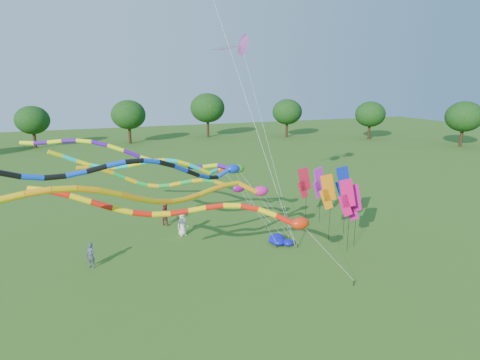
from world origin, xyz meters
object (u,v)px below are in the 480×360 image
object	(u,v)px
tube_kite_orange	(188,193)
blue_nylon_heap	(278,240)
person_b	(91,255)
tube_kite_red	(206,212)
person_c	(165,214)
person_a	(183,224)

from	to	relation	value
tube_kite_orange	blue_nylon_heap	xyz separation A→B (m)	(7.02, 3.77, -5.04)
tube_kite_orange	person_b	bearing A→B (deg)	119.93
tube_kite_red	tube_kite_orange	xyz separation A→B (m)	(-0.71, 0.90, 0.82)
tube_kite_orange	blue_nylon_heap	size ratio (longest dim) A/B	8.66
person_b	person_c	world-z (taller)	person_c
person_b	tube_kite_red	bearing A→B (deg)	-3.09
tube_kite_orange	tube_kite_red	bearing A→B (deg)	-70.04
blue_nylon_heap	person_a	bearing A→B (deg)	146.82
tube_kite_orange	person_a	distance (m)	8.84
tube_kite_red	blue_nylon_heap	distance (m)	8.91
blue_nylon_heap	tube_kite_red	bearing A→B (deg)	-143.45
person_a	tube_kite_red	bearing A→B (deg)	-106.30
person_a	blue_nylon_heap	bearing A→B (deg)	-45.40
tube_kite_red	person_b	distance (m)	8.55
tube_kite_red	person_b	world-z (taller)	tube_kite_red
tube_kite_red	person_a	xyz separation A→B (m)	(0.60, 8.41, -3.65)
blue_nylon_heap	person_c	distance (m)	9.06
person_a	person_b	xyz separation A→B (m)	(-6.20, -3.10, -0.04)
person_a	person_c	size ratio (longest dim) A/B	0.96
tube_kite_orange	person_b	world-z (taller)	tube_kite_orange
person_b	person_c	distance (m)	7.87
tube_kite_red	blue_nylon_heap	bearing A→B (deg)	51.08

